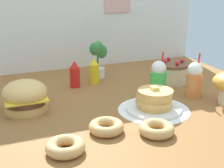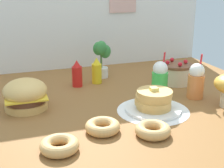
{
  "view_description": "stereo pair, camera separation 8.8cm",
  "coord_description": "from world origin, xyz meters",
  "px_view_note": "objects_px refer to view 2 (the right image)",
  "views": [
    {
      "loc": [
        -0.72,
        -1.63,
        0.74
      ],
      "look_at": [
        -0.04,
        0.06,
        0.13
      ],
      "focal_mm": 50.41,
      "sensor_mm": 36.0,
      "label": 1
    },
    {
      "loc": [
        -0.63,
        -1.66,
        0.74
      ],
      "look_at": [
        -0.04,
        0.06,
        0.13
      ],
      "focal_mm": 50.41,
      "sensor_mm": 36.0,
      "label": 2
    }
  ],
  "objects_px": {
    "donut_pink_glaze": "(59,145)",
    "donut_chocolate": "(103,126)",
    "mustard_bottle": "(97,71)",
    "donut_vanilla": "(153,130)",
    "ketchup_bottle": "(77,74)",
    "orange_float_cup": "(196,81)",
    "pancake_stack": "(154,102)",
    "cream_soda_cup": "(160,78)",
    "potted_plant": "(102,58)",
    "burger": "(25,95)",
    "layer_cake": "(176,73)"
  },
  "relations": [
    {
      "from": "layer_cake",
      "to": "potted_plant",
      "type": "xyz_separation_m",
      "value": [
        -0.47,
        0.32,
        0.08
      ]
    },
    {
      "from": "ketchup_bottle",
      "to": "cream_soda_cup",
      "type": "xyz_separation_m",
      "value": [
        0.48,
        -0.35,
        0.02
      ]
    },
    {
      "from": "layer_cake",
      "to": "orange_float_cup",
      "type": "xyz_separation_m",
      "value": [
        -0.03,
        -0.31,
        0.04
      ]
    },
    {
      "from": "donut_vanilla",
      "to": "pancake_stack",
      "type": "bearing_deg",
      "value": 63.32
    },
    {
      "from": "burger",
      "to": "potted_plant",
      "type": "height_order",
      "value": "potted_plant"
    },
    {
      "from": "pancake_stack",
      "to": "orange_float_cup",
      "type": "relative_size",
      "value": 1.13
    },
    {
      "from": "burger",
      "to": "mustard_bottle",
      "type": "height_order",
      "value": "mustard_bottle"
    },
    {
      "from": "donut_pink_glaze",
      "to": "donut_chocolate",
      "type": "relative_size",
      "value": 1.0
    },
    {
      "from": "mustard_bottle",
      "to": "donut_pink_glaze",
      "type": "relative_size",
      "value": 1.08
    },
    {
      "from": "donut_chocolate",
      "to": "cream_soda_cup",
      "type": "bearing_deg",
      "value": 36.67
    },
    {
      "from": "cream_soda_cup",
      "to": "donut_vanilla",
      "type": "distance_m",
      "value": 0.59
    },
    {
      "from": "cream_soda_cup",
      "to": "donut_pink_glaze",
      "type": "xyz_separation_m",
      "value": [
        -0.76,
        -0.5,
        -0.08
      ]
    },
    {
      "from": "donut_chocolate",
      "to": "potted_plant",
      "type": "xyz_separation_m",
      "value": [
        0.27,
        0.89,
        0.13
      ]
    },
    {
      "from": "layer_cake",
      "to": "ketchup_bottle",
      "type": "distance_m",
      "value": 0.72
    },
    {
      "from": "donut_chocolate",
      "to": "potted_plant",
      "type": "height_order",
      "value": "potted_plant"
    },
    {
      "from": "burger",
      "to": "donut_pink_glaze",
      "type": "distance_m",
      "value": 0.56
    },
    {
      "from": "mustard_bottle",
      "to": "donut_vanilla",
      "type": "distance_m",
      "value": 0.88
    },
    {
      "from": "pancake_stack",
      "to": "donut_chocolate",
      "type": "height_order",
      "value": "pancake_stack"
    },
    {
      "from": "mustard_bottle",
      "to": "donut_chocolate",
      "type": "bearing_deg",
      "value": -104.36
    },
    {
      "from": "burger",
      "to": "mustard_bottle",
      "type": "distance_m",
      "value": 0.63
    },
    {
      "from": "pancake_stack",
      "to": "ketchup_bottle",
      "type": "relative_size",
      "value": 1.7
    },
    {
      "from": "ketchup_bottle",
      "to": "pancake_stack",
      "type": "bearing_deg",
      "value": -61.24
    },
    {
      "from": "donut_pink_glaze",
      "to": "potted_plant",
      "type": "height_order",
      "value": "potted_plant"
    },
    {
      "from": "ketchup_bottle",
      "to": "donut_pink_glaze",
      "type": "relative_size",
      "value": 1.08
    },
    {
      "from": "pancake_stack",
      "to": "donut_pink_glaze",
      "type": "bearing_deg",
      "value": -155.79
    },
    {
      "from": "mustard_bottle",
      "to": "orange_float_cup",
      "type": "height_order",
      "value": "orange_float_cup"
    },
    {
      "from": "ketchup_bottle",
      "to": "donut_chocolate",
      "type": "bearing_deg",
      "value": -93.19
    },
    {
      "from": "pancake_stack",
      "to": "ketchup_bottle",
      "type": "xyz_separation_m",
      "value": [
        -0.32,
        0.58,
        0.03
      ]
    },
    {
      "from": "layer_cake",
      "to": "donut_chocolate",
      "type": "bearing_deg",
      "value": -142.61
    },
    {
      "from": "burger",
      "to": "orange_float_cup",
      "type": "distance_m",
      "value": 1.07
    },
    {
      "from": "burger",
      "to": "ketchup_bottle",
      "type": "relative_size",
      "value": 1.33
    },
    {
      "from": "donut_pink_glaze",
      "to": "orange_float_cup",
      "type": "bearing_deg",
      "value": 21.61
    },
    {
      "from": "ketchup_bottle",
      "to": "mustard_bottle",
      "type": "height_order",
      "value": "same"
    },
    {
      "from": "ketchup_bottle",
      "to": "orange_float_cup",
      "type": "bearing_deg",
      "value": -35.13
    },
    {
      "from": "mustard_bottle",
      "to": "cream_soda_cup",
      "type": "relative_size",
      "value": 0.67
    },
    {
      "from": "donut_vanilla",
      "to": "layer_cake",
      "type": "bearing_deg",
      "value": 52.75
    },
    {
      "from": "burger",
      "to": "ketchup_bottle",
      "type": "height_order",
      "value": "ketchup_bottle"
    },
    {
      "from": "burger",
      "to": "mustard_bottle",
      "type": "xyz_separation_m",
      "value": [
        0.54,
        0.33,
        0.0
      ]
    },
    {
      "from": "pancake_stack",
      "to": "potted_plant",
      "type": "height_order",
      "value": "potted_plant"
    },
    {
      "from": "orange_float_cup",
      "to": "donut_vanilla",
      "type": "relative_size",
      "value": 1.61
    },
    {
      "from": "burger",
      "to": "pancake_stack",
      "type": "bearing_deg",
      "value": -21.83
    },
    {
      "from": "mustard_bottle",
      "to": "orange_float_cup",
      "type": "distance_m",
      "value": 0.72
    },
    {
      "from": "pancake_stack",
      "to": "donut_pink_glaze",
      "type": "distance_m",
      "value": 0.66
    },
    {
      "from": "orange_float_cup",
      "to": "pancake_stack",
      "type": "bearing_deg",
      "value": -163.03
    },
    {
      "from": "donut_vanilla",
      "to": "donut_pink_glaze",
      "type": "bearing_deg",
      "value": -179.97
    },
    {
      "from": "ketchup_bottle",
      "to": "donut_vanilla",
      "type": "bearing_deg",
      "value": -77.84
    },
    {
      "from": "burger",
      "to": "ketchup_bottle",
      "type": "bearing_deg",
      "value": 38.17
    },
    {
      "from": "layer_cake",
      "to": "donut_pink_glaze",
      "type": "relative_size",
      "value": 1.34
    },
    {
      "from": "orange_float_cup",
      "to": "donut_chocolate",
      "type": "distance_m",
      "value": 0.76
    },
    {
      "from": "cream_soda_cup",
      "to": "donut_vanilla",
      "type": "height_order",
      "value": "cream_soda_cup"
    }
  ]
}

